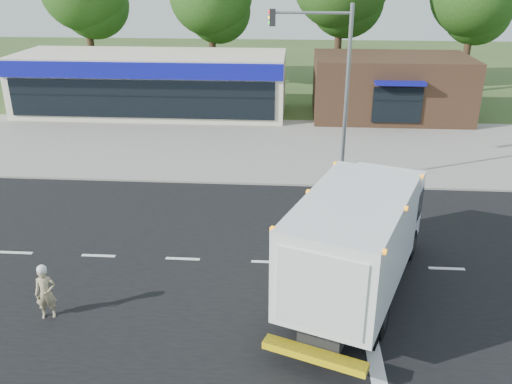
# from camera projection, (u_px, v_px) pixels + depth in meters

# --- Properties ---
(ground) EXTENTS (120.00, 120.00, 0.00)m
(ground) POSITION_uv_depth(u_px,v_px,m) (269.00, 262.00, 18.62)
(ground) COLOR #385123
(ground) RESTS_ON ground
(road_asphalt) EXTENTS (60.00, 14.00, 0.02)m
(road_asphalt) POSITION_uv_depth(u_px,v_px,m) (269.00, 262.00, 18.62)
(road_asphalt) COLOR black
(road_asphalt) RESTS_ON ground
(sidewalk) EXTENTS (60.00, 2.40, 0.12)m
(sidewalk) POSITION_uv_depth(u_px,v_px,m) (277.00, 175.00, 26.13)
(sidewalk) COLOR gray
(sidewalk) RESTS_ON ground
(parking_apron) EXTENTS (60.00, 9.00, 0.02)m
(parking_apron) POSITION_uv_depth(u_px,v_px,m) (281.00, 140.00, 31.48)
(parking_apron) COLOR gray
(parking_apron) RESTS_ON ground
(lane_markings) EXTENTS (55.20, 7.00, 0.01)m
(lane_markings) POSITION_uv_depth(u_px,v_px,m) (309.00, 285.00, 17.28)
(lane_markings) COLOR silver
(lane_markings) RESTS_ON road_asphalt
(ems_box_truck) EXTENTS (5.25, 8.58, 3.64)m
(ems_box_truck) POSITION_uv_depth(u_px,v_px,m) (360.00, 235.00, 15.95)
(ems_box_truck) COLOR black
(ems_box_truck) RESTS_ON ground
(emergency_worker) EXTENTS (0.67, 0.53, 1.72)m
(emergency_worker) POSITION_uv_depth(u_px,v_px,m) (46.00, 292.00, 15.43)
(emergency_worker) COLOR tan
(emergency_worker) RESTS_ON ground
(retail_strip_mall) EXTENTS (18.00, 6.20, 4.00)m
(retail_strip_mall) POSITION_uv_depth(u_px,v_px,m) (152.00, 83.00, 36.76)
(retail_strip_mall) COLOR beige
(retail_strip_mall) RESTS_ON ground
(brown_storefront) EXTENTS (10.00, 6.70, 4.00)m
(brown_storefront) POSITION_uv_depth(u_px,v_px,m) (390.00, 87.00, 35.74)
(brown_storefront) COLOR #382316
(brown_storefront) RESTS_ON ground
(traffic_signal_pole) EXTENTS (3.51, 0.25, 8.00)m
(traffic_signal_pole) POSITION_uv_depth(u_px,v_px,m) (333.00, 77.00, 23.54)
(traffic_signal_pole) COLOR gray
(traffic_signal_pole) RESTS_ON ground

